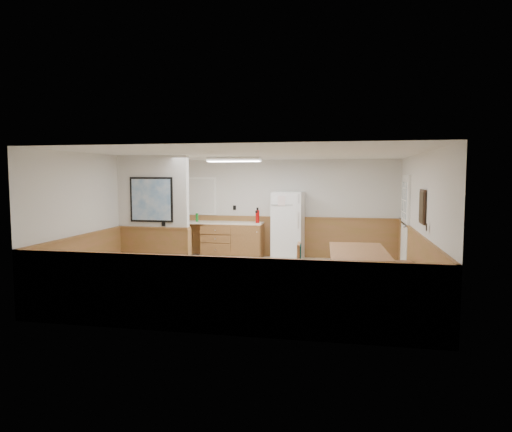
% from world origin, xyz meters
% --- Properties ---
extents(ground, '(6.00, 6.00, 0.00)m').
position_xyz_m(ground, '(0.00, 0.00, 0.00)').
color(ground, tan).
rests_on(ground, ground).
extents(ceiling, '(6.00, 6.00, 0.02)m').
position_xyz_m(ceiling, '(0.00, 0.00, 2.50)').
color(ceiling, white).
rests_on(ceiling, back_wall).
extents(back_wall, '(6.00, 0.02, 2.50)m').
position_xyz_m(back_wall, '(0.00, 3.00, 1.25)').
color(back_wall, silver).
rests_on(back_wall, ground).
extents(right_wall, '(0.02, 6.00, 2.50)m').
position_xyz_m(right_wall, '(3.00, 0.00, 1.25)').
color(right_wall, silver).
rests_on(right_wall, ground).
extents(left_wall, '(0.02, 6.00, 2.50)m').
position_xyz_m(left_wall, '(-3.00, 0.00, 1.25)').
color(left_wall, silver).
rests_on(left_wall, ground).
extents(wainscot_back, '(6.00, 0.04, 1.00)m').
position_xyz_m(wainscot_back, '(0.00, 2.98, 0.50)').
color(wainscot_back, '#9D613F').
rests_on(wainscot_back, ground).
extents(wainscot_right, '(0.04, 6.00, 1.00)m').
position_xyz_m(wainscot_right, '(2.98, 0.00, 0.50)').
color(wainscot_right, '#9D613F').
rests_on(wainscot_right, ground).
extents(wainscot_left, '(0.04, 6.00, 1.00)m').
position_xyz_m(wainscot_left, '(-2.98, 0.00, 0.50)').
color(wainscot_left, '#9D613F').
rests_on(wainscot_left, ground).
extents(partition_wall, '(1.50, 0.20, 2.50)m').
position_xyz_m(partition_wall, '(-2.25, 0.19, 1.23)').
color(partition_wall, silver).
rests_on(partition_wall, ground).
extents(kitchen_counter, '(2.20, 0.61, 1.00)m').
position_xyz_m(kitchen_counter, '(-1.21, 2.68, 0.46)').
color(kitchen_counter, olive).
rests_on(kitchen_counter, ground).
extents(exterior_door, '(0.07, 1.02, 2.15)m').
position_xyz_m(exterior_door, '(2.96, 1.90, 1.05)').
color(exterior_door, white).
rests_on(exterior_door, ground).
extents(kitchen_window, '(0.80, 0.04, 1.00)m').
position_xyz_m(kitchen_window, '(-2.10, 2.98, 1.55)').
color(kitchen_window, white).
rests_on(kitchen_window, back_wall).
extents(wall_painting, '(0.04, 0.50, 0.60)m').
position_xyz_m(wall_painting, '(2.97, -0.30, 1.55)').
color(wall_painting, '#312013').
rests_on(wall_painting, right_wall).
extents(fluorescent_fixture, '(1.20, 0.30, 0.09)m').
position_xyz_m(fluorescent_fixture, '(-0.80, 1.30, 2.45)').
color(fluorescent_fixture, white).
rests_on(fluorescent_fixture, ceiling).
extents(refrigerator, '(0.79, 0.74, 1.69)m').
position_xyz_m(refrigerator, '(0.26, 2.63, 0.84)').
color(refrigerator, white).
rests_on(refrigerator, ground).
extents(dining_table, '(1.09, 2.05, 0.75)m').
position_xyz_m(dining_table, '(1.89, -0.33, 0.66)').
color(dining_table, '#A96F3E').
rests_on(dining_table, ground).
extents(dining_bench, '(0.48, 1.62, 0.45)m').
position_xyz_m(dining_bench, '(2.80, -0.29, 0.34)').
color(dining_bench, '#A96F3E').
rests_on(dining_bench, ground).
extents(dining_chair, '(0.68, 0.49, 0.85)m').
position_xyz_m(dining_chair, '(0.93, -0.34, 0.49)').
color(dining_chair, '#A96F3E').
rests_on(dining_chair, ground).
extents(fire_extinguisher, '(0.13, 0.13, 0.39)m').
position_xyz_m(fire_extinguisher, '(-0.52, 2.63, 1.07)').
color(fire_extinguisher, '#AB0909').
rests_on(fire_extinguisher, kitchen_counter).
extents(soap_bottle, '(0.09, 0.09, 0.22)m').
position_xyz_m(soap_bottle, '(-2.12, 2.63, 1.01)').
color(soap_bottle, '#188426').
rests_on(soap_bottle, kitchen_counter).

